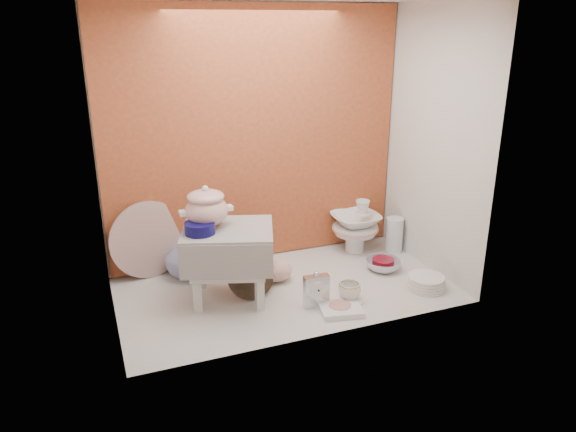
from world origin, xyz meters
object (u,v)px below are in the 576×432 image
(mantel_clock, at_px, (316,289))
(plush_pig, at_px, (277,271))
(gold_rim_teacup, at_px, (349,291))
(floral_platter, at_px, (148,240))
(porcelain_tower, at_px, (355,226))
(blue_white_vase, at_px, (186,255))
(step_stool, at_px, (229,264))
(crystal_bowl, at_px, (383,265))
(dinner_plate_stack, at_px, (426,282))
(soup_tureen, at_px, (206,206))

(mantel_clock, height_order, plush_pig, mantel_clock)
(gold_rim_teacup, bearing_deg, floral_platter, 143.39)
(floral_platter, xyz_separation_m, plush_pig, (0.65, -0.34, -0.16))
(mantel_clock, xyz_separation_m, porcelain_tower, (0.52, 0.57, 0.07))
(blue_white_vase, xyz_separation_m, plush_pig, (0.46, -0.26, -0.06))
(step_stool, xyz_separation_m, crystal_bowl, (0.94, 0.01, -0.17))
(step_stool, distance_m, dinner_plate_stack, 1.09)
(floral_platter, bearing_deg, step_stool, -50.56)
(floral_platter, bearing_deg, mantel_clock, -42.24)
(blue_white_vase, relative_size, gold_rim_teacup, 2.19)
(step_stool, xyz_separation_m, porcelain_tower, (0.92, 0.32, -0.03))
(step_stool, xyz_separation_m, floral_platter, (-0.35, 0.43, 0.03))
(step_stool, xyz_separation_m, soup_tureen, (-0.09, 0.06, 0.31))
(floral_platter, relative_size, mantel_clock, 2.34)
(crystal_bowl, bearing_deg, porcelain_tower, 94.12)
(blue_white_vase, relative_size, crystal_bowl, 1.24)
(mantel_clock, relative_size, crystal_bowl, 0.93)
(mantel_clock, distance_m, gold_rim_teacup, 0.19)
(step_stool, bearing_deg, floral_platter, 147.93)
(step_stool, height_order, mantel_clock, step_stool)
(mantel_clock, height_order, porcelain_tower, porcelain_tower)
(plush_pig, bearing_deg, porcelain_tower, 8.10)
(soup_tureen, height_order, dinner_plate_stack, soup_tureen)
(plush_pig, bearing_deg, floral_platter, 139.69)
(gold_rim_teacup, height_order, dinner_plate_stack, gold_rim_teacup)
(floral_platter, relative_size, gold_rim_teacup, 3.83)
(dinner_plate_stack, bearing_deg, mantel_clock, 176.42)
(dinner_plate_stack, bearing_deg, plush_pig, 153.07)
(crystal_bowl, bearing_deg, blue_white_vase, 162.61)
(blue_white_vase, height_order, mantel_clock, blue_white_vase)
(soup_tureen, relative_size, blue_white_vase, 1.02)
(dinner_plate_stack, bearing_deg, step_stool, 164.53)
(plush_pig, distance_m, porcelain_tower, 0.67)
(gold_rim_teacup, xyz_separation_m, porcelain_tower, (0.34, 0.58, 0.11))
(mantel_clock, relative_size, dinner_plate_stack, 0.89)
(step_stool, height_order, dinner_plate_stack, step_stool)
(porcelain_tower, bearing_deg, gold_rim_teacup, -120.18)
(floral_platter, xyz_separation_m, gold_rim_teacup, (0.93, -0.69, -0.17))
(floral_platter, xyz_separation_m, porcelain_tower, (1.27, -0.11, -0.05))
(dinner_plate_stack, distance_m, crystal_bowl, 0.31)
(step_stool, relative_size, blue_white_vase, 1.77)
(mantel_clock, xyz_separation_m, plush_pig, (-0.09, 0.33, -0.03))
(mantel_clock, bearing_deg, step_stool, 151.82)
(soup_tureen, xyz_separation_m, dinner_plate_stack, (1.13, -0.35, -0.47))
(dinner_plate_stack, bearing_deg, gold_rim_teacup, 176.79)
(plush_pig, bearing_deg, step_stool, -176.08)
(floral_platter, distance_m, blue_white_vase, 0.23)
(step_stool, xyz_separation_m, blue_white_vase, (-0.16, 0.35, -0.07))
(plush_pig, bearing_deg, crystal_bowl, -19.91)
(gold_rim_teacup, bearing_deg, porcelain_tower, 59.82)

